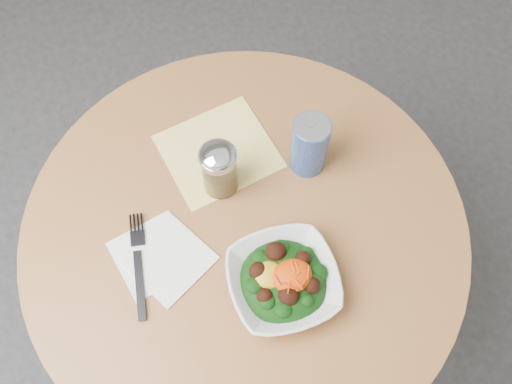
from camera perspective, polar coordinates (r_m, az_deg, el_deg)
ground at (r=1.86m, az=-0.73°, el=-12.53°), size 6.00×6.00×0.00m
table at (r=1.33m, az=-1.01°, el=-6.82°), size 0.90×0.90×0.75m
cloth_napkin at (r=1.22m, az=-3.78°, el=4.08°), size 0.25×0.23×0.00m
paper_napkins at (r=1.13m, az=-9.48°, el=-6.45°), size 0.20×0.20×0.00m
salad_bowl at (r=1.08m, az=2.74°, el=-8.84°), size 0.22×0.22×0.08m
fork at (r=1.14m, az=-11.67°, el=-6.79°), size 0.07×0.22×0.00m
spice_shaker at (r=1.13m, az=-3.69°, el=2.27°), size 0.08×0.08×0.14m
beverage_can at (r=1.15m, az=5.37°, el=4.72°), size 0.08×0.08×0.15m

